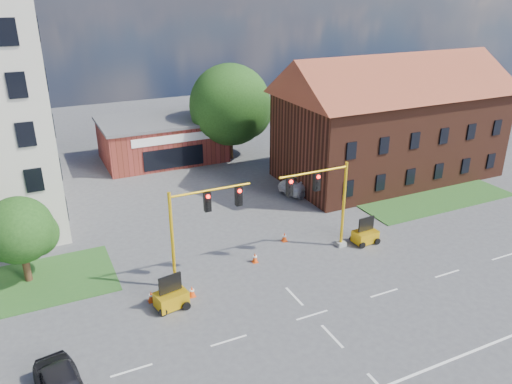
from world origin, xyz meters
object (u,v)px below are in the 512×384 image
(signal_mast_east, at_px, (324,198))
(trailer_west, at_px, (171,298))
(trailer_east, at_px, (365,235))
(signal_mast_west, at_px, (199,223))
(pickup_white, at_px, (307,182))

(signal_mast_east, relative_size, trailer_west, 3.11)
(trailer_west, relative_size, trailer_east, 1.05)
(signal_mast_west, distance_m, pickup_white, 17.06)
(signal_mast_east, height_order, trailer_east, signal_mast_east)
(signal_mast_west, bearing_deg, pickup_white, 36.20)
(signal_mast_west, relative_size, pickup_white, 1.16)
(signal_mast_east, xyz_separation_m, trailer_east, (3.43, -0.36, -3.33))
(signal_mast_east, xyz_separation_m, trailer_west, (-11.16, -1.90, -3.30))
(trailer_west, height_order, trailer_east, trailer_west)
(pickup_white, bearing_deg, trailer_west, 111.32)
(signal_mast_west, xyz_separation_m, pickup_white, (13.53, 9.90, -3.18))
(signal_mast_east, bearing_deg, signal_mast_west, 180.00)
(trailer_west, bearing_deg, signal_mast_east, -0.70)
(signal_mast_west, relative_size, trailer_west, 3.11)
(trailer_west, relative_size, pickup_white, 0.37)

